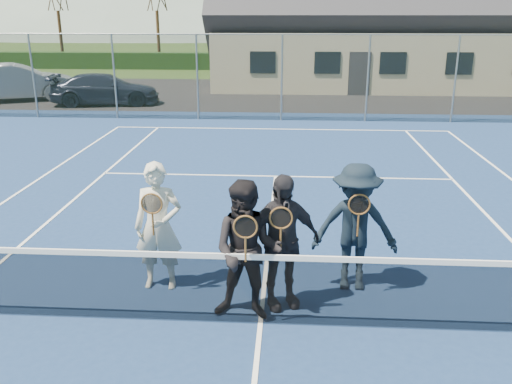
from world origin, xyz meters
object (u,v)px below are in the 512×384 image
(car_c, at_px, (105,89))
(clubhouse, at_px, (363,7))
(tennis_net, at_px, (261,286))
(player_c, at_px, (281,242))
(player_d, at_px, (355,228))
(car_b, at_px, (18,82))
(player_a, at_px, (158,227))
(player_b, at_px, (247,251))

(car_c, distance_m, clubhouse, 14.04)
(tennis_net, relative_size, player_c, 6.49)
(clubhouse, height_order, player_d, clubhouse)
(car_b, relative_size, tennis_net, 0.42)
(player_a, height_order, player_d, same)
(car_b, height_order, car_c, car_b)
(clubhouse, distance_m, player_c, 24.01)
(player_a, bearing_deg, tennis_net, -31.87)
(car_b, bearing_deg, player_b, -171.37)
(player_c, distance_m, player_d, 1.14)
(player_a, relative_size, player_c, 1.00)
(player_b, bearing_deg, tennis_net, -46.18)
(player_a, xyz_separation_m, player_d, (2.68, 0.14, -0.00))
(car_c, relative_size, player_a, 2.47)
(clubhouse, bearing_deg, car_c, -147.22)
(player_a, bearing_deg, player_b, -29.47)
(player_b, bearing_deg, player_a, 150.53)
(clubhouse, relative_size, player_b, 8.67)
(player_a, distance_m, player_d, 2.69)
(car_b, distance_m, player_b, 20.74)
(tennis_net, distance_m, player_c, 0.66)
(tennis_net, relative_size, player_d, 6.49)
(clubhouse, xyz_separation_m, player_b, (-4.17, -23.82, -3.07))
(tennis_net, xyz_separation_m, player_a, (-1.45, 0.90, 0.38))
(clubhouse, height_order, player_b, clubhouse)
(car_c, bearing_deg, player_d, -160.28)
(car_b, distance_m, clubhouse, 17.25)
(player_a, bearing_deg, clubhouse, 76.72)
(player_a, bearing_deg, car_c, 110.94)
(player_d, bearing_deg, car_c, 119.18)
(car_c, height_order, clubhouse, clubhouse)
(car_b, distance_m, player_d, 20.86)
(tennis_net, xyz_separation_m, player_c, (0.23, 0.49, 0.38))
(player_c, bearing_deg, player_b, -142.45)
(car_b, distance_m, player_c, 20.71)
(car_b, bearing_deg, clubhouse, -92.24)
(player_c, relative_size, player_d, 1.00)
(player_c, xyz_separation_m, player_d, (1.00, 0.55, -0.00))
(clubhouse, xyz_separation_m, player_c, (-3.77, -23.51, -3.07))
(car_b, relative_size, car_c, 1.09)
(tennis_net, bearing_deg, player_a, 148.13)
(car_b, bearing_deg, player_d, -166.84)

